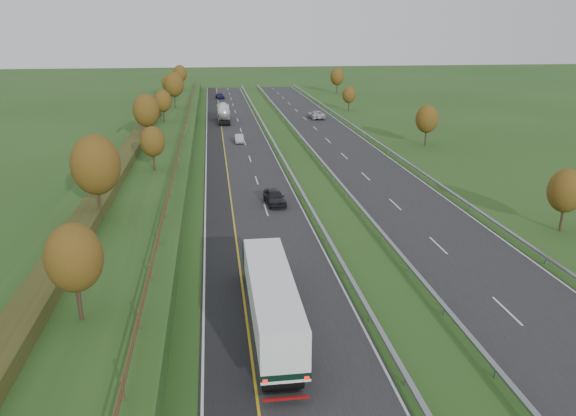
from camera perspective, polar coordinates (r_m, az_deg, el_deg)
The scene contains 19 objects.
ground at distance 78.65m, azimuth 1.24°, elevation 4.49°, with size 400.00×400.00×0.00m, color #254A1A.
near_carriageway at distance 82.70m, azimuth -4.80°, elevation 5.11°, with size 10.50×200.00×0.04m, color black.
far_carriageway at distance 85.10m, azimuth 6.41°, elevation 5.43°, with size 10.50×200.00×0.04m, color black.
hard_shoulder at distance 82.60m, azimuth -7.41°, elevation 5.01°, with size 3.00×200.00×0.04m, color black.
lane_markings at distance 83.13m, azimuth -0.37°, elevation 5.27°, with size 26.75×200.00×0.01m.
embankment_left at distance 82.89m, azimuth -13.87°, elevation 5.38°, with size 12.00×200.00×2.00m, color #254A1A.
hedge_left at distance 82.82m, azimuth -15.33°, elevation 6.35°, with size 2.20×180.00×1.10m, color #313A17.
fence_left at distance 81.77m, azimuth -10.83°, elevation 6.65°, with size 0.12×189.06×1.20m.
median_barrier_near at distance 83.04m, azimuth -0.87°, elevation 5.65°, with size 0.32×200.00×0.71m.
median_barrier_far at distance 83.78m, azimuth 2.61°, elevation 5.74°, with size 0.32×200.00×0.71m.
outer_barrier_far at distance 86.55m, azimuth 10.17°, elevation 5.88°, with size 0.32×200.00×0.71m.
trees_left at distance 78.59m, azimuth -14.14°, elevation 8.68°, with size 6.64×164.30×7.66m.
trees_far at distance 115.69m, azimuth 9.47°, elevation 10.73°, with size 8.45×118.60×7.12m.
box_lorry at distance 35.33m, azimuth -1.84°, elevation -8.93°, with size 2.58×16.28×4.06m.
road_tanker at distance 114.97m, azimuth -6.56°, elevation 9.61°, with size 2.40×11.22×3.46m.
car_dark_near at distance 60.31m, azimuth -1.37°, elevation 1.13°, with size 1.91×4.75×1.62m, color black.
car_silver_mid at distance 93.72m, azimuth -4.97°, elevation 7.05°, with size 1.38×3.97×1.31m, color #ACACB1.
car_small_far at distance 153.11m, azimuth -6.92°, elevation 11.23°, with size 1.95×4.79×1.39m, color #161844.
car_oncoming at distance 118.54m, azimuth 2.89°, elevation 9.46°, with size 2.68×5.82×1.62m, color silver.
Camera 1 is at (-3.95, -20.56, 18.29)m, focal length 35.00 mm.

